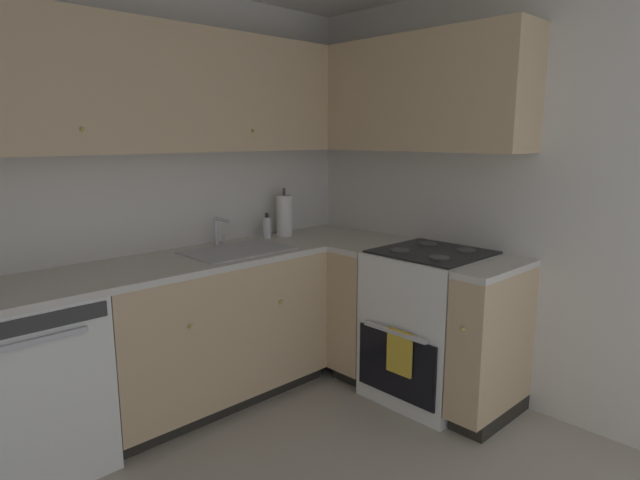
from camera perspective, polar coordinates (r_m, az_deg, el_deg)
wall_back at (r=3.23m, az=-21.71°, el=3.72°), size 3.53×0.05×2.44m
wall_right at (r=3.27m, az=20.68°, el=3.87°), size 0.05×3.20×2.44m
dishwasher at (r=2.96m, az=-28.64°, el=-13.31°), size 0.60×0.63×0.87m
lower_cabinets_back at (r=3.32m, az=-11.70°, el=-9.47°), size 1.38×0.62×0.87m
countertop_back at (r=3.18m, az=-12.03°, el=-1.91°), size 2.58×0.60×0.03m
lower_cabinets_right at (r=3.39m, az=10.65°, el=-8.95°), size 0.62×1.10×0.87m
countertop_right at (r=3.27m, az=10.90°, el=-1.54°), size 0.60×1.10×0.03m
oven_range at (r=3.37m, az=11.65°, el=-8.76°), size 0.68×0.62×1.06m
upper_cabinets_back at (r=3.16m, az=-16.68°, el=15.10°), size 2.26×0.34×0.68m
upper_cabinets_right at (r=3.48m, az=8.86°, el=15.00°), size 0.32×1.65×0.68m
sink at (r=3.27m, az=-8.74°, el=-1.85°), size 0.62×0.40×0.10m
faucet at (r=3.41m, az=-10.73°, el=1.21°), size 0.07×0.16×0.18m
soap_bottle at (r=3.64m, az=-5.68°, el=1.37°), size 0.06×0.06×0.17m
paper_towel_roll at (r=3.70m, az=-3.83°, el=2.61°), size 0.11×0.11×0.34m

